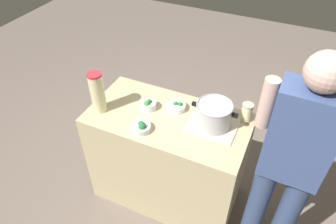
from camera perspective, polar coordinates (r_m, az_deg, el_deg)
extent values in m
plane|color=#716359|center=(2.85, 0.00, -14.41)|extent=(8.00, 8.00, 0.00)
cube|color=tan|center=(2.50, 0.00, -8.60)|extent=(1.16, 0.60, 0.89)
cube|color=beige|center=(2.15, 8.25, -2.30)|extent=(0.34, 0.29, 0.01)
cylinder|color=#B7B7BC|center=(2.09, 8.48, -0.54)|extent=(0.24, 0.24, 0.17)
torus|color=#99999E|center=(2.03, 8.70, 1.23)|extent=(0.25, 0.25, 0.01)
cube|color=black|center=(2.09, 5.01, 1.46)|extent=(0.04, 0.02, 0.02)
cube|color=black|center=(2.04, 12.28, -0.61)|extent=(0.04, 0.02, 0.02)
cylinder|color=beige|center=(2.21, -12.91, 3.40)|extent=(0.10, 0.10, 0.30)
cylinder|color=red|center=(2.12, -13.53, 6.77)|extent=(0.10, 0.10, 0.02)
ellipsoid|color=yellow|center=(2.16, -12.86, 4.80)|extent=(0.04, 0.04, 0.01)
cylinder|color=beige|center=(2.19, 14.32, -0.16)|extent=(0.08, 0.08, 0.13)
cylinder|color=#B2AD99|center=(2.15, 14.62, 1.25)|extent=(0.08, 0.08, 0.01)
cylinder|color=silver|center=(2.25, -3.62, 1.25)|extent=(0.12, 0.12, 0.05)
ellipsoid|color=#338136|center=(2.22, -3.93, 1.50)|extent=(0.04, 0.04, 0.05)
ellipsoid|color=#24731C|center=(2.23, -3.51, 1.85)|extent=(0.04, 0.04, 0.05)
cylinder|color=silver|center=(2.24, 1.57, 0.95)|extent=(0.13, 0.13, 0.04)
ellipsoid|color=#236B1F|center=(2.23, 2.30, 1.32)|extent=(0.04, 0.04, 0.04)
ellipsoid|color=#226D34|center=(2.24, 1.44, 1.44)|extent=(0.04, 0.04, 0.04)
cylinder|color=silver|center=(2.09, -5.02, -2.91)|extent=(0.13, 0.13, 0.04)
ellipsoid|color=#1E7535|center=(2.07, -5.01, -2.23)|extent=(0.04, 0.04, 0.05)
ellipsoid|color=#246930|center=(2.06, -4.75, -2.74)|extent=(0.05, 0.05, 0.06)
cylinder|color=#34456A|center=(2.33, 15.98, -16.47)|extent=(0.14, 0.14, 0.88)
cylinder|color=#34456A|center=(2.34, 20.92, -17.77)|extent=(0.14, 0.14, 0.88)
cube|color=#3C4F7F|center=(1.78, 23.39, -4.07)|extent=(0.34, 0.21, 0.60)
sphere|color=#C5A090|center=(1.55, 27.26, 6.58)|extent=(0.20, 0.20, 0.20)
cylinder|color=#C5A090|center=(1.68, 17.85, 1.55)|extent=(0.08, 0.08, 0.30)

